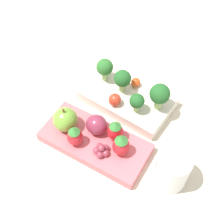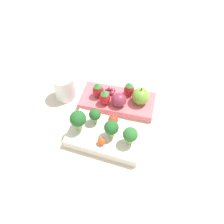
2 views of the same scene
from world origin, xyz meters
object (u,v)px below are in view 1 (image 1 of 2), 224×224
Objects in this scene: grape_cluster at (101,150)px; bento_box_fruit at (95,142)px; cherry_tomato_1 at (115,100)px; drinking_cup at (172,170)px; broccoli_floret_2 at (105,68)px; apple at (65,119)px; broccoli_floret_1 at (122,79)px; bento_box_savoury at (127,98)px; strawberry_0 at (121,145)px; cherry_tomato_0 at (136,82)px; strawberry_1 at (75,136)px; broccoli_floret_3 at (160,95)px; plum at (95,124)px; strawberry_2 at (115,131)px; broccoli_floret_0 at (137,101)px.

bento_box_fruit is at bearing 151.00° from grape_cluster.
cherry_tomato_1 is 0.19m from drinking_cup.
broccoli_floret_2 is at bearing 124.17° from grape_cluster.
drinking_cup is (0.22, 0.03, -0.01)m from apple.
broccoli_floret_1 is 0.05m from broccoli_floret_2.
bento_box_savoury is 0.15m from grape_cluster.
broccoli_floret_2 is 0.19m from strawberry_0.
drinking_cup is at bearing -26.33° from broccoli_floret_2.
broccoli_floret_2 is 2.75× the size of cherry_tomato_0.
cherry_tomato_0 is (-0.01, 0.16, 0.03)m from bento_box_fruit.
strawberry_1 is at bearing -134.25° from bento_box_fruit.
apple reaches higher than cherry_tomato_0.
broccoli_floret_3 is 0.19m from apple.
strawberry_1 reaches higher than bento_box_fruit.
plum is at bearing -87.61° from cherry_tomato_1.
drinking_cup reaches higher than grape_cluster.
strawberry_2 is at bearing 44.18° from strawberry_1.
broccoli_floret_1 and broccoli_floret_2 have the same top height.
strawberry_0 is 1.05× the size of strawberry_2.
strawberry_1 is (-0.06, -0.13, -0.01)m from broccoli_floret_0.
broccoli_floret_2 is 0.17m from strawberry_1.
broccoli_floret_1 reaches higher than grape_cluster.
apple is at bearing -108.05° from cherry_tomato_0.
broccoli_floret_3 is at bearing -0.17° from broccoli_floret_2.
broccoli_floret_3 is 0.14m from plum.
cherry_tomato_1 is 0.57× the size of strawberry_1.
broccoli_floret_3 reaches higher than cherry_tomato_0.
apple is at bearing -130.89° from broccoli_floret_3.
broccoli_floret_1 is at bearing 152.22° from broccoli_floret_0.
plum is at bearing -117.24° from broccoli_floret_0.
plum reaches higher than grape_cluster.
broccoli_floret_3 is at bearing 49.11° from apple.
strawberry_2 is at bearing -46.27° from broccoli_floret_2.
broccoli_floret_1 is at bearing 110.03° from grape_cluster.
apple reaches higher than grape_cluster.
broccoli_floret_1 is (-0.02, 0.00, 0.05)m from bento_box_savoury.
broccoli_floret_3 is at bearing 61.95° from strawberry_1.
apple is (-0.06, -0.14, 0.03)m from bento_box_savoury.
cherry_tomato_1 is (-0.08, -0.04, -0.03)m from broccoli_floret_3.
broccoli_floret_2 reaches higher than cherry_tomato_1.
plum is at bearing 170.09° from strawberry_0.
plum is at bearing 140.10° from grape_cluster.
grape_cluster is at bearing -4.25° from apple.
strawberry_0 is 1.15× the size of plum.
cherry_tomato_1 reaches higher than grape_cluster.
cherry_tomato_1 is at bearing -77.56° from broccoli_floret_1.
strawberry_0 is 0.04m from grape_cluster.
broccoli_floret_0 is 0.08m from strawberry_2.
plum is at bearing -92.39° from bento_box_savoury.
apple is at bearing -105.61° from broccoli_floret_1.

